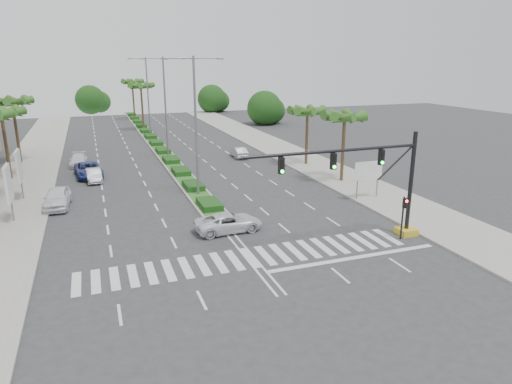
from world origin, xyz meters
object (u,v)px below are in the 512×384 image
(car_parked_b, at_px, (94,175))
(car_parked_c, at_px, (88,170))
(car_right, at_px, (239,152))
(car_parked_d, at_px, (79,160))
(car_parked_a, at_px, (57,198))
(car_crossing, at_px, (229,222))

(car_parked_b, height_order, car_parked_c, car_parked_c)
(car_right, bearing_deg, car_parked_d, -4.13)
(car_parked_c, distance_m, car_parked_d, 5.95)
(car_parked_c, bearing_deg, car_parked_a, -110.20)
(car_parked_a, distance_m, car_parked_b, 8.31)
(car_parked_b, bearing_deg, car_crossing, -67.12)
(car_parked_d, xyz_separation_m, car_right, (18.62, -1.93, 0.00))
(car_parked_a, relative_size, car_parked_b, 1.21)
(car_parked_b, height_order, car_parked_d, same)
(car_right, bearing_deg, car_parked_b, 21.21)
(car_crossing, bearing_deg, car_parked_c, 21.96)
(car_parked_a, height_order, car_parked_b, car_parked_a)
(car_parked_d, bearing_deg, car_parked_c, -78.11)
(car_parked_a, distance_m, car_parked_c, 10.17)
(car_crossing, bearing_deg, car_parked_b, 23.25)
(car_parked_b, bearing_deg, car_right, 16.28)
(car_parked_d, bearing_deg, car_crossing, -66.39)
(car_parked_c, distance_m, car_crossing, 21.87)
(car_parked_a, height_order, car_parked_c, car_parked_a)
(car_crossing, distance_m, car_right, 25.25)
(car_parked_c, bearing_deg, car_parked_b, -83.10)
(car_crossing, relative_size, car_right, 1.21)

